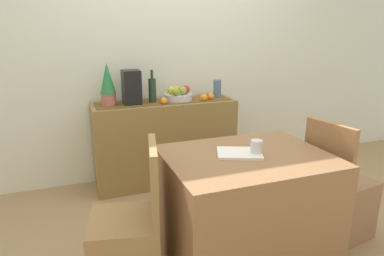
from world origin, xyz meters
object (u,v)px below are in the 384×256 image
object	(u,v)px
wine_bottle	(152,90)
coffee_maker	(131,87)
dining_table	(245,207)
potted_plant	(108,84)
fruit_bowl	(179,97)
ceramic_vase	(217,89)
chair_near_window	(128,246)
chair_by_corner	(337,202)
coffee_cup	(256,148)
sideboard_console	(165,142)
open_book	(239,153)

from	to	relation	value
wine_bottle	coffee_maker	size ratio (longest dim) A/B	0.98
wine_bottle	dining_table	size ratio (longest dim) A/B	0.30
potted_plant	fruit_bowl	bearing A→B (deg)	0.00
wine_bottle	ceramic_vase	xyz separation A→B (m)	(0.67, 0.00, -0.03)
fruit_bowl	chair_near_window	size ratio (longest dim) A/B	0.30
chair_near_window	chair_by_corner	bearing A→B (deg)	0.02
coffee_cup	chair_by_corner	bearing A→B (deg)	1.56
coffee_maker	potted_plant	size ratio (longest dim) A/B	0.81
coffee_maker	coffee_cup	world-z (taller)	coffee_maker
wine_bottle	coffee_maker	bearing A→B (deg)	180.00
coffee_maker	sideboard_console	bearing A→B (deg)	0.00
coffee_maker	potted_plant	xyz separation A→B (m)	(-0.21, 0.00, 0.04)
chair_by_corner	wine_bottle	bearing A→B (deg)	127.70
sideboard_console	chair_near_window	bearing A→B (deg)	-114.57
ceramic_vase	chair_by_corner	world-z (taller)	ceramic_vase
chair_near_window	dining_table	bearing A→B (deg)	0.25
wine_bottle	dining_table	distance (m)	1.51
wine_bottle	coffee_maker	world-z (taller)	coffee_maker
sideboard_console	open_book	distance (m)	1.39
ceramic_vase	sideboard_console	bearing A→B (deg)	180.00
dining_table	ceramic_vase	bearing A→B (deg)	73.61
dining_table	chair_by_corner	size ratio (longest dim) A/B	1.15
ceramic_vase	coffee_cup	bearing A→B (deg)	-104.27
wine_bottle	potted_plant	bearing A→B (deg)	180.00
wine_bottle	open_book	distance (m)	1.37
ceramic_vase	chair_near_window	xyz separation A→B (m)	(-1.18, -1.37, -0.65)
dining_table	chair_near_window	world-z (taller)	chair_near_window
coffee_maker	dining_table	bearing A→B (deg)	-70.96
sideboard_console	chair_by_corner	xyz separation A→B (m)	(0.94, -1.37, -0.15)
fruit_bowl	potted_plant	bearing A→B (deg)	180.00
wine_bottle	chair_near_window	world-z (taller)	wine_bottle
fruit_bowl	ceramic_vase	xyz separation A→B (m)	(0.41, 0.00, 0.06)
sideboard_console	dining_table	bearing A→B (deg)	-83.40
chair_near_window	potted_plant	bearing A→B (deg)	85.89
wine_bottle	coffee_maker	distance (m)	0.20
chair_near_window	wine_bottle	bearing A→B (deg)	69.58
potted_plant	chair_by_corner	bearing A→B (deg)	-42.97
wine_bottle	coffee_cup	world-z (taller)	wine_bottle
open_book	chair_near_window	distance (m)	0.88
coffee_cup	chair_near_window	bearing A→B (deg)	178.66
fruit_bowl	ceramic_vase	distance (m)	0.42
fruit_bowl	coffee_maker	world-z (taller)	coffee_maker
potted_plant	open_book	xyz separation A→B (m)	(0.64, -1.34, -0.28)
ceramic_vase	open_book	xyz separation A→B (m)	(-0.45, -1.34, -0.17)
fruit_bowl	potted_plant	size ratio (longest dim) A/B	0.69
dining_table	coffee_cup	xyz separation A→B (m)	(0.05, -0.02, 0.42)
fruit_bowl	ceramic_vase	size ratio (longest dim) A/B	1.46
dining_table	coffee_cup	world-z (taller)	coffee_cup
coffee_maker	dining_table	size ratio (longest dim) A/B	0.31
fruit_bowl	open_book	xyz separation A→B (m)	(-0.03, -1.34, -0.12)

